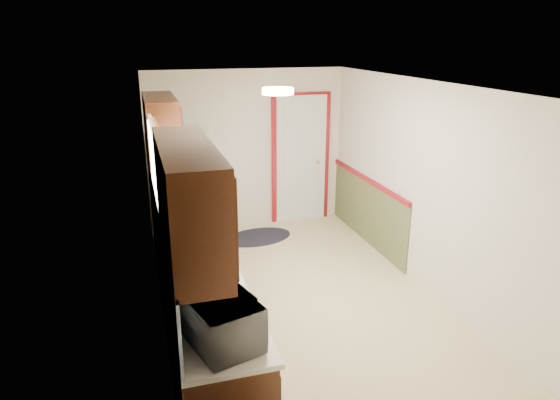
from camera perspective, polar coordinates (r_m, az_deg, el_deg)
room_shell at (r=5.31m, az=2.27°, el=0.10°), size 3.20×5.20×2.52m
kitchen_run at (r=4.95m, az=-10.45°, el=-6.49°), size 0.63×4.00×2.20m
back_wall_trim at (r=7.72m, az=3.98°, el=3.49°), size 1.12×2.30×2.08m
ceiling_fixture at (r=4.79m, az=-0.25°, el=12.34°), size 0.30×0.30×0.06m
microwave at (r=3.34m, az=-6.82°, el=-12.90°), size 0.48×0.66×0.40m
refrigerator at (r=7.15m, az=-10.77°, el=1.37°), size 0.71×0.70×1.63m
rug at (r=7.44m, az=-2.54°, el=-4.24°), size 1.14×0.85×0.01m
cooktop at (r=5.89m, az=-11.28°, el=-0.97°), size 0.49×0.59×0.02m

